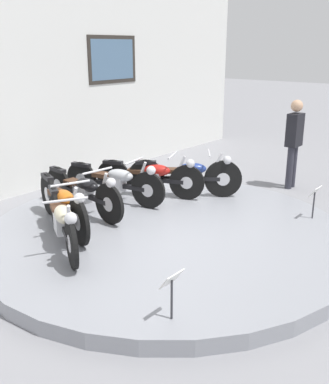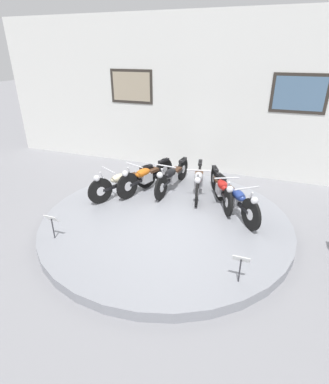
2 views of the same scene
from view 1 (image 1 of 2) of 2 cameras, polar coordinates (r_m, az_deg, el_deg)
The scene contains 12 objects.
ground_plane at distance 6.66m, azimuth 0.25°, elevation -6.11°, with size 60.00×60.00×0.00m, color gray.
display_platform at distance 6.62m, azimuth 0.25°, elevation -5.36°, with size 5.28×5.28×0.19m, color gray.
back_wall at distance 8.81m, azimuth -18.67°, elevation 13.88°, with size 14.00×0.22×4.44m.
motorcycle_cream at distance 6.01m, azimuth -12.83°, elevation -3.47°, with size 1.00×1.75×0.79m.
motorcycle_orange at distance 6.58m, azimuth -12.74°, elevation -1.41°, with size 0.77×1.91×0.80m.
motorcycle_black at distance 7.15m, azimuth -10.20°, elevation 0.20°, with size 0.54×1.97×0.79m.
motorcycle_silver at distance 7.59m, azimuth -6.22°, elevation 1.41°, with size 0.57×1.93×0.78m.
motorcycle_red at distance 7.84m, azimuth -1.65°, elevation 2.06°, with size 0.84×1.82×0.78m.
motorcycle_blue at distance 7.85m, azimuth 2.84°, elevation 2.18°, with size 1.24×1.64×0.80m.
info_placard_front_left at distance 4.36m, azimuth 0.93°, elevation -11.76°, with size 0.26×0.11×0.51m.
info_placard_front_centre at distance 7.20m, azimuth 18.52°, elevation -0.44°, with size 0.26×0.11×0.51m.
visitor_standing at distance 9.19m, azimuth 16.12°, elevation 6.52°, with size 0.36×0.23×1.75m.
Camera 1 is at (-4.70, -3.84, 2.73)m, focal length 42.00 mm.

